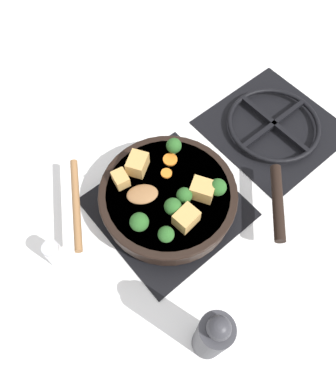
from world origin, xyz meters
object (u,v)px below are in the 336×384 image
(wooden_spoon, at_px, (106,199))
(pepper_mill, at_px, (212,336))
(skillet_pan, at_px, (169,197))
(salt_shaker, at_px, (55,255))

(wooden_spoon, relative_size, pepper_mill, 1.00)
(wooden_spoon, height_order, pepper_mill, pepper_mill)
(wooden_spoon, bearing_deg, skillet_pan, 59.01)
(pepper_mill, xyz_separation_m, salt_shaker, (-0.33, -0.13, -0.06))
(pepper_mill, bearing_deg, salt_shaker, -158.37)
(wooden_spoon, bearing_deg, pepper_mill, -3.12)
(skillet_pan, relative_size, salt_shaker, 4.55)
(pepper_mill, bearing_deg, wooden_spoon, 176.88)
(wooden_spoon, distance_m, pepper_mill, 0.35)
(wooden_spoon, relative_size, salt_shaker, 2.58)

